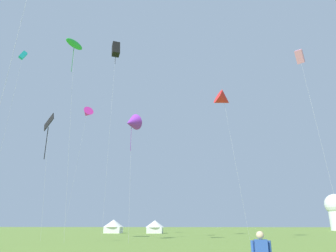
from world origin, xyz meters
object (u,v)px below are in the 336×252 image
(kite_cyan_box, at_px, (23,56))
(festival_tent_center, at_px, (114,226))
(kite_black_diamond, at_px, (49,124))
(kite_green_parafoil, at_px, (74,45))
(kite_red_delta, at_px, (224,100))
(kite_magenta_delta, at_px, (87,113))
(festival_tent_right, at_px, (155,226))
(kite_pink_box, at_px, (300,57))
(kite_purple_delta, at_px, (132,123))
(kite_black_box, at_px, (116,50))

(kite_cyan_box, relative_size, festival_tent_center, 6.68)
(kite_black_diamond, bearing_deg, kite_green_parafoil, -38.30)
(kite_red_delta, relative_size, kite_black_diamond, 1.26)
(kite_magenta_delta, bearing_deg, festival_tent_right, 39.62)
(kite_pink_box, distance_m, kite_black_diamond, 37.32)
(kite_purple_delta, height_order, kite_red_delta, kite_red_delta)
(festival_tent_center, bearing_deg, festival_tent_right, -0.00)
(kite_green_parafoil, xyz_separation_m, kite_red_delta, (21.43, 7.18, -6.06))
(kite_green_parafoil, height_order, kite_magenta_delta, kite_green_parafoil)
(kite_red_delta, xyz_separation_m, kite_cyan_box, (-32.45, -1.50, 8.08))
(kite_black_box, height_order, kite_magenta_delta, kite_black_box)
(kite_purple_delta, height_order, kite_green_parafoil, kite_green_parafoil)
(kite_pink_box, xyz_separation_m, kite_red_delta, (-10.89, 3.54, -4.91))
(kite_pink_box, relative_size, festival_tent_right, 6.35)
(kite_purple_delta, xyz_separation_m, kite_magenta_delta, (-13.78, 21.54, 9.71))
(kite_purple_delta, distance_m, festival_tent_right, 34.95)
(kite_pink_box, bearing_deg, kite_black_diamond, -178.86)
(kite_cyan_box, distance_m, kite_black_diamond, 15.05)
(kite_cyan_box, bearing_deg, festival_tent_right, 54.13)
(kite_black_box, bearing_deg, kite_purple_delta, -56.79)
(kite_green_parafoil, distance_m, kite_black_diamond, 11.83)
(kite_purple_delta, distance_m, kite_black_diamond, 12.88)
(kite_cyan_box, bearing_deg, kite_black_diamond, -20.62)
(kite_green_parafoil, bearing_deg, kite_red_delta, 18.52)
(kite_black_box, relative_size, kite_cyan_box, 1.06)
(kite_red_delta, distance_m, festival_tent_right, 33.98)
(kite_purple_delta, bearing_deg, kite_green_parafoil, 178.73)
(kite_red_delta, xyz_separation_m, kite_black_box, (-17.21, -0.49, 9.31))
(festival_tent_right, bearing_deg, kite_black_diamond, -112.16)
(kite_pink_box, xyz_separation_m, festival_tent_right, (-24.04, 28.73, -23.54))
(kite_purple_delta, relative_size, kite_magenta_delta, 0.61)
(kite_cyan_box, relative_size, kite_magenta_delta, 1.16)
(kite_purple_delta, height_order, festival_tent_center, kite_purple_delta)
(kite_pink_box, height_order, kite_cyan_box, kite_cyan_box)
(festival_tent_center, xyz_separation_m, festival_tent_right, (9.13, -0.00, -0.09))
(kite_pink_box, xyz_separation_m, kite_cyan_box, (-43.34, 2.04, 3.17))
(festival_tent_center, bearing_deg, kite_pink_box, -40.90)
(kite_purple_delta, xyz_separation_m, kite_cyan_box, (-19.75, 5.87, 14.04))
(kite_black_box, height_order, festival_tent_right, kite_black_box)
(kite_purple_delta, xyz_separation_m, festival_tent_center, (-9.58, 32.57, -12.58))
(kite_magenta_delta, relative_size, kite_black_diamond, 1.47)
(kite_red_delta, bearing_deg, kite_green_parafoil, -161.48)
(kite_magenta_delta, distance_m, kite_black_diamond, 20.34)
(kite_purple_delta, xyz_separation_m, kite_red_delta, (12.71, 7.37, 5.96))
(kite_pink_box, distance_m, kite_black_box, 28.60)
(kite_purple_delta, xyz_separation_m, kite_green_parafoil, (-8.73, 0.19, 12.02))
(kite_magenta_delta, bearing_deg, festival_tent_center, 69.18)
(kite_black_box, relative_size, festival_tent_right, 7.47)
(kite_magenta_delta, bearing_deg, kite_purple_delta, -57.39)
(kite_purple_delta, relative_size, festival_tent_right, 3.74)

